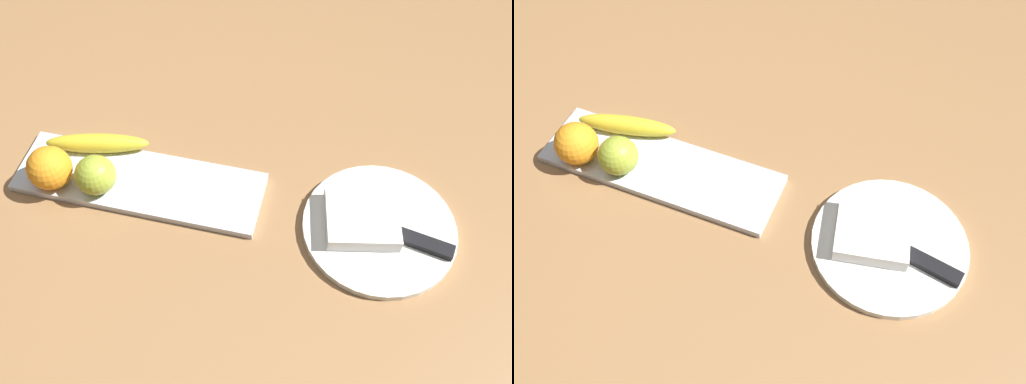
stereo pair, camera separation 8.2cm
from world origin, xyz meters
TOP-DOWN VIEW (x-y plane):
  - ground_plane at (0.00, 0.00)m, footprint 2.40×2.40m
  - fruit_tray at (-0.03, -0.01)m, footprint 0.43×0.13m
  - apple at (0.03, 0.02)m, footprint 0.07×0.07m
  - banana at (0.06, -0.06)m, footprint 0.18×0.07m
  - orange_near_apple at (0.10, 0.03)m, footprint 0.07×0.07m
  - dinner_plate at (-0.44, -0.01)m, footprint 0.25×0.25m
  - folded_napkin at (-0.41, -0.01)m, footprint 0.13×0.13m
  - knife at (-0.50, 0.01)m, footprint 0.18×0.05m

SIDE VIEW (x-z plane):
  - ground_plane at x=0.00m, z-range 0.00..0.00m
  - dinner_plate at x=-0.44m, z-range 0.00..0.01m
  - fruit_tray at x=-0.03m, z-range 0.00..0.01m
  - knife at x=-0.50m, z-range 0.01..0.02m
  - folded_napkin at x=-0.41m, z-range 0.01..0.04m
  - banana at x=0.06m, z-range 0.01..0.05m
  - apple at x=0.03m, z-range 0.01..0.08m
  - orange_near_apple at x=0.10m, z-range 0.01..0.09m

